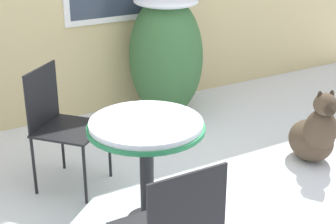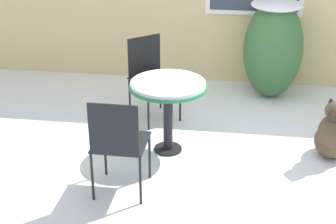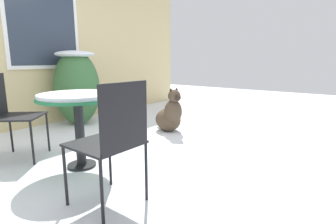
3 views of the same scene
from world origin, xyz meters
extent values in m
plane|color=white|center=(0.00, 0.00, 0.00)|extent=(16.00, 16.00, 0.00)
ellipsoid|color=#386638|center=(0.63, 1.72, 0.65)|extent=(0.77, 0.80, 1.29)
ellipsoid|color=white|center=(0.63, 1.72, 1.23)|extent=(0.65, 0.68, 0.12)
cylinder|color=black|center=(-0.51, 0.02, 0.01)|extent=(0.30, 0.30, 0.03)
cylinder|color=black|center=(-0.51, 0.02, 0.38)|extent=(0.10, 0.10, 0.70)
cylinder|color=#237A47|center=(-0.51, 0.02, 0.74)|extent=(0.81, 0.81, 0.03)
cylinder|color=white|center=(-0.51, 0.02, 0.78)|extent=(0.77, 0.77, 0.04)
cube|color=black|center=(-0.78, 0.78, 0.50)|extent=(0.68, 0.68, 0.02)
cube|color=black|center=(-0.93, 0.96, 0.75)|extent=(0.34, 0.30, 0.47)
cylinder|color=black|center=(-0.80, 0.47, 0.24)|extent=(0.02, 0.02, 0.49)
cylinder|color=black|center=(-0.47, 0.76, 0.24)|extent=(0.02, 0.02, 0.49)
cylinder|color=black|center=(-1.09, 0.81, 0.24)|extent=(0.02, 0.02, 0.49)
cylinder|color=black|center=(-0.76, 1.10, 0.24)|extent=(0.02, 0.02, 0.49)
cube|color=black|center=(-0.83, -1.02, 0.75)|extent=(0.44, 0.02, 0.47)
ellipsoid|color=#4C3D2D|center=(1.23, 0.16, 0.18)|extent=(0.51, 0.57, 0.36)
ellipsoid|color=#4C3D2D|center=(1.18, 0.03, 0.33)|extent=(0.36, 0.34, 0.39)
sphere|color=#4C3D2D|center=(1.17, 0.00, 0.59)|extent=(0.20, 0.20, 0.20)
cone|color=#2D241B|center=(1.13, -0.13, 0.58)|extent=(0.13, 0.10, 0.11)
ellipsoid|color=#2D241B|center=(1.13, 0.03, 0.66)|extent=(0.05, 0.04, 0.09)
ellipsoid|color=#2D241B|center=(1.23, -0.01, 0.66)|extent=(0.05, 0.04, 0.09)
ellipsoid|color=#4C3D2D|center=(1.30, 0.37, 0.08)|extent=(0.14, 0.23, 0.07)
camera|label=1|loc=(-1.98, -2.79, 2.16)|focal=55.00mm
camera|label=2|loc=(0.19, -4.82, 2.74)|focal=55.00mm
camera|label=3|loc=(-2.08, -2.34, 1.13)|focal=28.00mm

